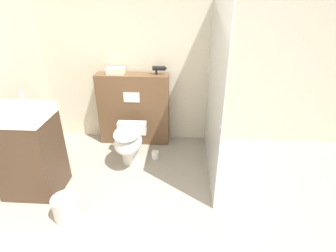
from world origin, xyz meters
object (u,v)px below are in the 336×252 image
(toilet, at_px, (129,142))
(hair_drier, at_px, (159,68))
(sink_vanity, at_px, (29,152))
(waste_bin, at_px, (66,208))

(toilet, height_order, hair_drier, hair_drier)
(hair_drier, bearing_deg, sink_vanity, -137.67)
(toilet, xyz_separation_m, hair_drier, (0.34, 0.61, 0.80))
(sink_vanity, bearing_deg, hair_drier, 42.33)
(sink_vanity, bearing_deg, waste_bin, -38.41)
(sink_vanity, height_order, waste_bin, sink_vanity)
(waste_bin, bearing_deg, toilet, 65.67)
(sink_vanity, distance_m, hair_drier, 1.86)
(hair_drier, relative_size, waste_bin, 0.76)
(toilet, bearing_deg, sink_vanity, -148.85)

